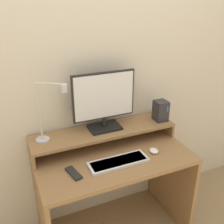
% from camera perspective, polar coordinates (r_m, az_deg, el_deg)
% --- Properties ---
extents(wall_back, '(6.00, 0.05, 2.50)m').
position_cam_1_polar(wall_back, '(1.93, -3.81, 9.05)').
color(wall_back, beige).
rests_on(wall_back, ground_plane).
extents(desk, '(1.08, 0.60, 0.73)m').
position_cam_1_polar(desk, '(1.99, 0.23, -14.58)').
color(desk, olive).
rests_on(desk, ground_plane).
extents(monitor_shelf, '(1.08, 0.26, 0.12)m').
position_cam_1_polar(monitor_shelf, '(1.94, -1.76, -4.34)').
color(monitor_shelf, olive).
rests_on(monitor_shelf, desk).
extents(monitor, '(0.46, 0.16, 0.43)m').
position_cam_1_polar(monitor, '(1.86, -1.74, 2.55)').
color(monitor, black).
rests_on(monitor, monitor_shelf).
extents(desk_lamp, '(0.22, 0.15, 0.41)m').
position_cam_1_polar(desk_lamp, '(1.75, -13.60, -0.38)').
color(desk_lamp, silver).
rests_on(desk_lamp, monitor_shelf).
extents(router_dock, '(0.10, 0.10, 0.16)m').
position_cam_1_polar(router_dock, '(2.08, 10.55, 0.29)').
color(router_dock, '#28282D').
rests_on(router_dock, monitor_shelf).
extents(keyboard, '(0.41, 0.14, 0.02)m').
position_cam_1_polar(keyboard, '(1.77, 1.42, -10.78)').
color(keyboard, silver).
rests_on(keyboard, desk).
extents(mouse, '(0.06, 0.08, 0.03)m').
position_cam_1_polar(mouse, '(1.90, 9.05, -8.31)').
color(mouse, white).
rests_on(mouse, desk).
extents(remote_control, '(0.08, 0.15, 0.02)m').
position_cam_1_polar(remote_control, '(1.69, -8.35, -13.04)').
color(remote_control, black).
rests_on(remote_control, desk).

